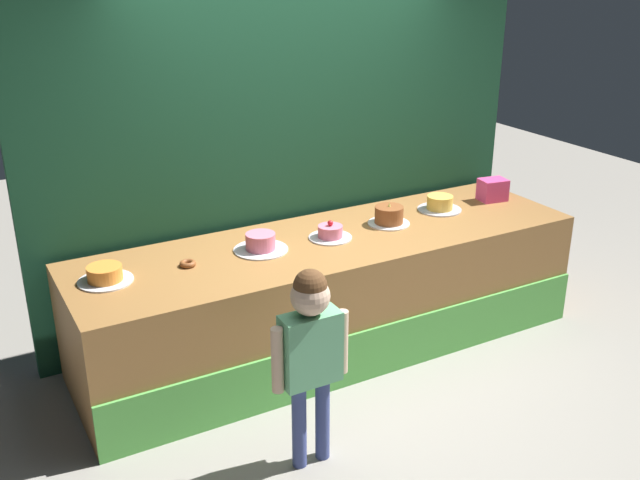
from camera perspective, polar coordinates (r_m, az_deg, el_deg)
ground_plane at (r=4.98m, az=3.77°, el=-10.71°), size 12.00×12.00×0.00m
stage_platform at (r=5.14m, az=0.89°, el=-4.24°), size 3.57×1.02×0.83m
curtain_backdrop at (r=5.31m, az=-2.34°, el=7.83°), size 3.84×0.08×2.78m
child_figure at (r=3.85m, az=-0.75°, el=-8.00°), size 0.45×0.21×1.17m
pink_box at (r=5.88m, az=13.35°, el=3.85°), size 0.23×0.19×0.17m
donut at (r=4.62m, az=-10.29°, el=-1.82°), size 0.10×0.10×0.03m
cake_far_left at (r=4.52m, az=-16.47°, el=-2.63°), size 0.33×0.33×0.10m
cake_left at (r=4.79m, az=-4.67°, el=-0.25°), size 0.36×0.36×0.12m
cake_center at (r=4.98m, az=0.81°, el=0.57°), size 0.30×0.30×0.13m
cake_right at (r=5.25m, az=5.41°, el=1.89°), size 0.30×0.30×0.17m
cake_far_right at (r=5.59m, az=9.34°, el=2.81°), size 0.33×0.33×0.11m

